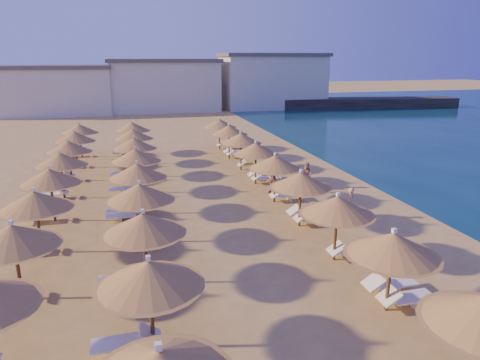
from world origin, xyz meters
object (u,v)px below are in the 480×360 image
object	(u,v)px
beachgoer_b	(306,175)
parasol_row_west	(138,182)
beachgoer_a	(350,203)
beachgoer_c	(272,178)
parasol_row_east	(287,171)
jetty	(359,103)

from	to	relation	value
beachgoer_b	parasol_row_west	bearing A→B (deg)	-76.49
beachgoer_a	beachgoer_c	world-z (taller)	beachgoer_c
parasol_row_east	beachgoer_b	xyz separation A→B (m)	(2.65, 3.66, -1.38)
parasol_row_east	parasol_row_west	bearing A→B (deg)	180.00
beachgoer_a	beachgoer_b	distance (m)	5.13
parasol_row_west	beachgoer_c	xyz separation A→B (m)	(7.49, 3.32, -1.27)
jetty	parasol_row_west	distance (m)	52.95
parasol_row_east	beachgoer_a	distance (m)	3.40
jetty	parasol_row_west	xyz separation A→B (m)	(-34.17, -40.42, 1.43)
beachgoer_c	beachgoer_b	xyz separation A→B (m)	(2.28, 0.35, -0.11)
beachgoer_a	beachgoer_c	distance (m)	5.33
parasol_row_east	parasol_row_west	size ratio (longest dim) A/B	1.00
beachgoer_b	jetty	bearing A→B (deg)	139.39
parasol_row_east	parasol_row_west	world-z (taller)	same
jetty	parasol_row_east	bearing A→B (deg)	-114.93
parasol_row_east	beachgoer_c	xyz separation A→B (m)	(0.38, 3.32, -1.27)
beachgoer_c	beachgoer_b	size ratio (longest dim) A/B	1.14
parasol_row_east	beachgoer_a	bearing A→B (deg)	-28.31
beachgoer_c	beachgoer_a	bearing A→B (deg)	-7.20
parasol_row_east	beachgoer_b	bearing A→B (deg)	54.06
parasol_row_west	beachgoer_b	world-z (taller)	parasol_row_west
jetty	beachgoer_b	bearing A→B (deg)	-114.71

